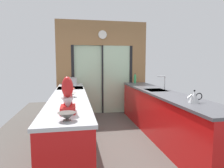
% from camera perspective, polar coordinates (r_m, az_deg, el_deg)
% --- Properties ---
extents(ground_plane, '(5.04, 7.60, 0.02)m').
position_cam_1_polar(ground_plane, '(4.32, 0.72, -14.25)').
color(ground_plane, '#4C4742').
extents(back_wall_unit, '(2.64, 0.12, 2.70)m').
position_cam_1_polar(back_wall_unit, '(5.82, -2.79, 6.40)').
color(back_wall_unit, olive).
rests_on(back_wall_unit, ground_plane).
extents(left_counter_run, '(0.62, 3.80, 0.92)m').
position_cam_1_polar(left_counter_run, '(3.65, -12.13, -10.40)').
color(left_counter_run, red).
rests_on(left_counter_run, ground_plane).
extents(right_counter_run, '(0.62, 3.80, 0.92)m').
position_cam_1_polar(right_counter_run, '(4.18, 14.02, -8.34)').
color(right_counter_run, red).
rests_on(right_counter_run, ground_plane).
extents(sink_faucet, '(0.19, 0.02, 0.30)m').
position_cam_1_polar(sink_faucet, '(4.36, 14.67, 0.95)').
color(sink_faucet, '#B7BABC').
rests_on(sink_faucet, right_counter_run).
extents(oven_range, '(0.60, 0.60, 0.92)m').
position_cam_1_polar(oven_range, '(4.74, -11.79, -6.68)').
color(oven_range, black).
rests_on(oven_range, ground_plane).
extents(mixing_bowl_near, '(0.18, 0.18, 0.08)m').
position_cam_1_polar(mixing_bowl_near, '(2.04, -12.91, -9.07)').
color(mixing_bowl_near, '#514C47').
rests_on(mixing_bowl_near, left_counter_run).
extents(mixing_bowl_mid, '(0.22, 0.22, 0.07)m').
position_cam_1_polar(mixing_bowl_mid, '(3.40, -12.04, -3.13)').
color(mixing_bowl_mid, gray).
rests_on(mixing_bowl_mid, left_counter_run).
extents(mixing_bowl_far, '(0.17, 0.17, 0.08)m').
position_cam_1_polar(mixing_bowl_far, '(3.92, -11.87, -1.78)').
color(mixing_bowl_far, '#BC4C38').
rests_on(mixing_bowl_far, left_counter_run).
extents(knife_block, '(0.09, 0.14, 0.28)m').
position_cam_1_polar(knife_block, '(2.71, -12.39, -3.89)').
color(knife_block, brown).
rests_on(knife_block, left_counter_run).
extents(stand_mixer, '(0.17, 0.27, 0.42)m').
position_cam_1_polar(stand_mixer, '(2.33, -12.68, -4.24)').
color(stand_mixer, red).
rests_on(stand_mixer, left_counter_run).
extents(stock_pot, '(0.28, 0.28, 0.22)m').
position_cam_1_polar(stock_pot, '(5.24, -11.61, 0.80)').
color(stock_pot, '#B7BABC').
rests_on(stock_pot, left_counter_run).
extents(kettle, '(0.24, 0.16, 0.19)m').
position_cam_1_polar(kettle, '(3.10, 22.72, -3.50)').
color(kettle, '#B7BABC').
rests_on(kettle, right_counter_run).
extents(soap_bottle, '(0.07, 0.07, 0.27)m').
position_cam_1_polar(soap_bottle, '(5.68, 6.68, 1.47)').
color(soap_bottle, '#339E56').
rests_on(soap_bottle, right_counter_run).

